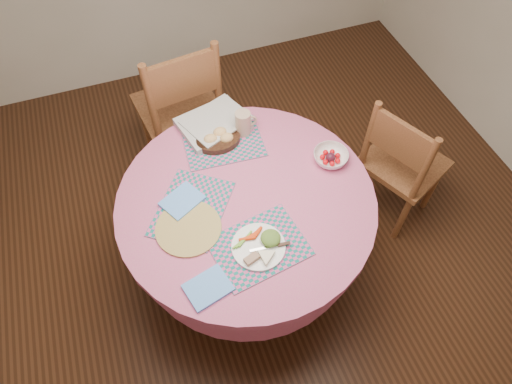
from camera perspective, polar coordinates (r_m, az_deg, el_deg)
The scene contains 16 objects.
ground at distance 2.81m, azimuth -0.97°, elevation -9.63°, with size 4.00×4.00×0.00m, color #331C0F.
room_envelope at distance 1.47m, azimuth -1.96°, elevation 21.17°, with size 4.01×4.01×2.71m.
dining_table at distance 2.32m, azimuth -1.16°, elevation -3.58°, with size 1.24×1.24×0.75m.
chair_right at distance 2.77m, azimuth 17.60°, elevation 3.43°, with size 0.55×0.56×0.92m.
chair_back at distance 2.89m, azimuth -9.37°, elevation 10.37°, with size 0.54×0.52×1.05m.
placemat_front at distance 2.02m, azimuth 0.39°, elevation -6.86°, with size 0.40×0.30×0.01m, color #136F69.
placemat_left at distance 2.14m, azimuth -8.02°, elevation -2.05°, with size 0.40×0.30×0.01m, color #136F69.
placemat_back at distance 2.38m, azimuth -4.11°, elevation 6.24°, with size 0.40×0.30×0.01m, color #136F69.
wicker_trivet at distance 2.08m, azimuth -8.45°, elevation -4.48°, with size 0.30×0.30×0.01m, color #A18246.
napkin_near at distance 1.94m, azimuth -6.01°, elevation -11.80°, with size 0.18×0.14×0.01m, color #609FF8.
napkin_far at distance 2.16m, azimuth -9.21°, elevation -1.09°, with size 0.18×0.14×0.01m, color #609FF8.
dinner_plate at distance 2.00m, azimuth 0.60°, elevation -6.80°, with size 0.24×0.25×0.05m.
bread_bowl at distance 2.36m, azimuth -4.72°, elevation 6.65°, with size 0.23×0.23×0.08m.
latte_mug at distance 2.37m, azimuth -1.59°, elevation 8.63°, with size 0.12×0.08×0.14m.
fruit_bowl at distance 2.31m, azimuth 9.30°, elevation 4.32°, with size 0.20×0.20×0.05m.
newspaper_stack at distance 2.45m, azimuth -5.30°, elevation 8.56°, with size 0.41×0.35×0.04m.
Camera 1 is at (-0.38, -1.18, 2.52)m, focal length 32.00 mm.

